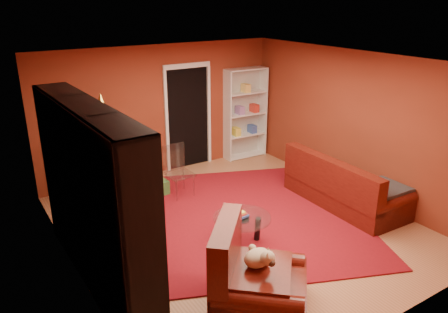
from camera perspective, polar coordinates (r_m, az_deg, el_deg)
floor at (r=7.12m, az=1.75°, el=-9.10°), size 5.00×5.50×0.05m
ceiling at (r=6.26m, az=2.02°, el=12.56°), size 5.00×5.50×0.05m
wall_back at (r=8.90m, az=-8.29°, el=5.98°), size 5.00×0.05×2.60m
wall_left at (r=5.64m, az=-19.88°, el=-3.58°), size 0.05×5.50×2.60m
wall_right at (r=8.20m, az=16.64°, el=4.11°), size 0.05×5.50×2.60m
doorway at (r=9.18m, az=-4.69°, el=4.94°), size 1.06×0.60×2.16m
rug at (r=7.40m, az=4.21°, el=-7.61°), size 4.52×4.82×0.02m
media_unit at (r=5.57m, az=-16.73°, el=-5.13°), size 0.55×3.03×2.31m
christmas_tree at (r=7.82m, az=-15.20°, el=0.79°), size 1.44×1.44×1.97m
gift_box_green at (r=8.15m, az=-8.39°, el=-4.05°), size 0.29×0.29×0.28m
gift_box_red at (r=8.79m, az=-12.86°, el=-2.67°), size 0.28×0.28×0.23m
white_bookshelf at (r=9.74m, az=2.80°, el=5.59°), size 0.97×0.38×2.06m
armchair at (r=5.19m, az=4.87°, el=-15.41°), size 1.60×1.60×0.88m
dog at (r=5.11m, az=4.42°, el=-13.07°), size 0.49×0.50×0.29m
sofa at (r=7.87m, az=15.68°, el=-2.94°), size 1.02×2.18×0.93m
coffee_table at (r=6.52m, az=2.36°, el=-9.53°), size 0.93×0.93×0.53m
acrylic_chair at (r=7.94m, az=-5.81°, el=-2.32°), size 0.47×0.51×0.86m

